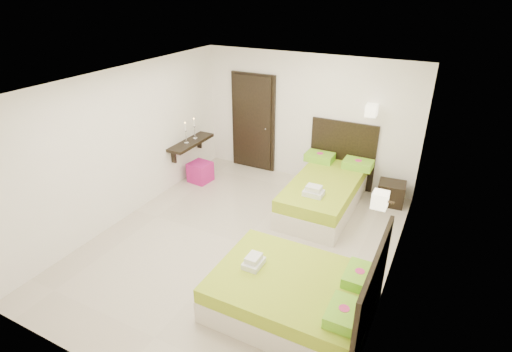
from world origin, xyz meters
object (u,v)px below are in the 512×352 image
at_px(bed_single, 326,190).
at_px(bed_double, 298,294).
at_px(ottoman, 200,172).
at_px(nightstand, 391,193).

height_order(bed_single, bed_double, bed_single).
bearing_deg(ottoman, bed_double, -38.43).
bearing_deg(bed_double, ottoman, 141.57).
height_order(nightstand, ottoman, nightstand).
relative_size(bed_double, nightstand, 4.06).
bearing_deg(nightstand, bed_single, -153.70).
relative_size(bed_single, bed_double, 1.12).
distance_m(nightstand, ottoman, 3.84).
distance_m(bed_double, nightstand, 3.44).
height_order(bed_single, ottoman, bed_single).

